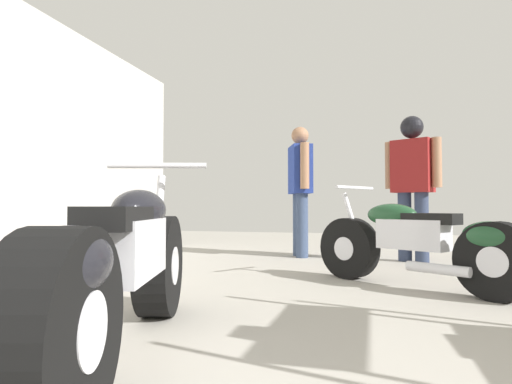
% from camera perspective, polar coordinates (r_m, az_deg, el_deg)
% --- Properties ---
extents(ground_plane, '(15.87, 15.87, 0.00)m').
position_cam_1_polar(ground_plane, '(3.26, 6.13, -13.84)').
color(ground_plane, '#A8A399').
extents(motorcycle_maroon_cruiser, '(0.84, 1.97, 0.94)m').
position_cam_1_polar(motorcycle_maroon_cruiser, '(2.01, -17.22, -9.79)').
color(motorcycle_maroon_cruiser, black).
rests_on(motorcycle_maroon_cruiser, ground_plane).
extents(motorcycle_black_naked, '(1.64, 1.16, 0.87)m').
position_cam_1_polar(motorcycle_black_naked, '(3.76, 20.76, -6.51)').
color(motorcycle_black_naked, black).
rests_on(motorcycle_black_naked, ground_plane).
extents(mechanic_in_blue, '(0.41, 0.70, 1.76)m').
position_cam_1_polar(mechanic_in_blue, '(5.82, 5.93, 1.21)').
color(mechanic_in_blue, '#384766').
rests_on(mechanic_in_blue, ground_plane).
extents(mechanic_with_helmet, '(0.68, 0.44, 1.80)m').
position_cam_1_polar(mechanic_with_helmet, '(5.60, 20.19, 2.26)').
color(mechanic_with_helmet, '#2D3851').
rests_on(mechanic_with_helmet, ground_plane).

